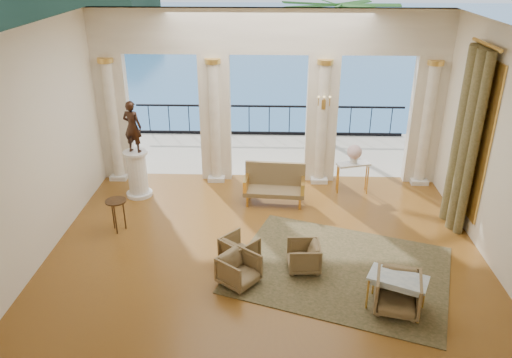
{
  "coord_description": "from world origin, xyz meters",
  "views": [
    {
      "loc": [
        0.12,
        -8.77,
        5.77
      ],
      "look_at": [
        -0.21,
        0.6,
        1.45
      ],
      "focal_mm": 35.0,
      "sensor_mm": 36.0,
      "label": 1
    }
  ],
  "objects_px": {
    "armchair_b": "(398,291)",
    "pedestal": "(138,174)",
    "console_table": "(353,168)",
    "game_table": "(398,280)",
    "armchair_d": "(240,248)",
    "side_table": "(116,205)",
    "armchair_c": "(304,255)",
    "armchair_a": "(239,268)",
    "statue": "(132,127)",
    "settee": "(275,184)"
  },
  "relations": [
    {
      "from": "game_table",
      "to": "pedestal",
      "type": "distance_m",
      "value": 7.05
    },
    {
      "from": "armchair_b",
      "to": "armchair_d",
      "type": "distance_m",
      "value": 3.15
    },
    {
      "from": "pedestal",
      "to": "console_table",
      "type": "distance_m",
      "value": 5.51
    },
    {
      "from": "armchair_a",
      "to": "side_table",
      "type": "xyz_separation_m",
      "value": [
        -2.83,
        1.87,
        0.32
      ]
    },
    {
      "from": "pedestal",
      "to": "game_table",
      "type": "bearing_deg",
      "value": -37.44
    },
    {
      "from": "armchair_b",
      "to": "game_table",
      "type": "relative_size",
      "value": 0.7
    },
    {
      "from": "pedestal",
      "to": "console_table",
      "type": "xyz_separation_m",
      "value": [
        5.49,
        0.41,
        0.08
      ]
    },
    {
      "from": "armchair_b",
      "to": "game_table",
      "type": "distance_m",
      "value": 0.21
    },
    {
      "from": "armchair_a",
      "to": "side_table",
      "type": "distance_m",
      "value": 3.41
    },
    {
      "from": "settee",
      "to": "game_table",
      "type": "height_order",
      "value": "settee"
    },
    {
      "from": "side_table",
      "to": "settee",
      "type": "bearing_deg",
      "value": 23.79
    },
    {
      "from": "armchair_a",
      "to": "console_table",
      "type": "relative_size",
      "value": 0.74
    },
    {
      "from": "game_table",
      "to": "console_table",
      "type": "bearing_deg",
      "value": 115.69
    },
    {
      "from": "armchair_b",
      "to": "pedestal",
      "type": "height_order",
      "value": "pedestal"
    },
    {
      "from": "armchair_a",
      "to": "console_table",
      "type": "xyz_separation_m",
      "value": [
        2.68,
        4.05,
        0.33
      ]
    },
    {
      "from": "armchair_b",
      "to": "side_table",
      "type": "distance_m",
      "value": 6.18
    },
    {
      "from": "settee",
      "to": "game_table",
      "type": "relative_size",
      "value": 1.38
    },
    {
      "from": "armchair_c",
      "to": "game_table",
      "type": "xyz_separation_m",
      "value": [
        1.54,
        -1.15,
        0.28
      ]
    },
    {
      "from": "armchair_b",
      "to": "console_table",
      "type": "bearing_deg",
      "value": 104.63
    },
    {
      "from": "armchair_d",
      "to": "statue",
      "type": "height_order",
      "value": "statue"
    },
    {
      "from": "armchair_c",
      "to": "console_table",
      "type": "xyz_separation_m",
      "value": [
        1.44,
        3.54,
        0.35
      ]
    },
    {
      "from": "armchair_d",
      "to": "game_table",
      "type": "height_order",
      "value": "game_table"
    },
    {
      "from": "armchair_a",
      "to": "settee",
      "type": "distance_m",
      "value": 3.48
    },
    {
      "from": "settee",
      "to": "pedestal",
      "type": "relative_size",
      "value": 1.27
    },
    {
      "from": "console_table",
      "to": "armchair_d",
      "type": "bearing_deg",
      "value": -145.48
    },
    {
      "from": "armchair_d",
      "to": "side_table",
      "type": "distance_m",
      "value": 3.05
    },
    {
      "from": "side_table",
      "to": "armchair_c",
      "type": "bearing_deg",
      "value": -18.41
    },
    {
      "from": "armchair_c",
      "to": "side_table",
      "type": "relative_size",
      "value": 0.84
    },
    {
      "from": "game_table",
      "to": "statue",
      "type": "xyz_separation_m",
      "value": [
        -5.6,
        4.29,
        1.26
      ]
    },
    {
      "from": "armchair_d",
      "to": "console_table",
      "type": "bearing_deg",
      "value": -87.87
    },
    {
      "from": "armchair_a",
      "to": "settee",
      "type": "height_order",
      "value": "settee"
    },
    {
      "from": "armchair_a",
      "to": "game_table",
      "type": "xyz_separation_m",
      "value": [
        2.79,
        -0.64,
        0.27
      ]
    },
    {
      "from": "statue",
      "to": "side_table",
      "type": "distance_m",
      "value": 2.15
    },
    {
      "from": "armchair_c",
      "to": "game_table",
      "type": "relative_size",
      "value": 0.57
    },
    {
      "from": "pedestal",
      "to": "statue",
      "type": "height_order",
      "value": "statue"
    },
    {
      "from": "settee",
      "to": "armchair_d",
      "type": "bearing_deg",
      "value": -100.27
    },
    {
      "from": "settee",
      "to": "pedestal",
      "type": "xyz_separation_m",
      "value": [
        -3.48,
        0.24,
        0.09
      ]
    },
    {
      "from": "side_table",
      "to": "armchair_d",
      "type": "bearing_deg",
      "value": -22.53
    },
    {
      "from": "game_table",
      "to": "armchair_a",
      "type": "bearing_deg",
      "value": -168.58
    },
    {
      "from": "settee",
      "to": "armchair_b",
      "type": "bearing_deg",
      "value": -58.15
    },
    {
      "from": "game_table",
      "to": "pedestal",
      "type": "xyz_separation_m",
      "value": [
        -5.6,
        4.29,
        -0.02
      ]
    },
    {
      "from": "armchair_d",
      "to": "statue",
      "type": "distance_m",
      "value": 4.33
    },
    {
      "from": "armchair_c",
      "to": "statue",
      "type": "distance_m",
      "value": 5.35
    },
    {
      "from": "armchair_a",
      "to": "pedestal",
      "type": "relative_size",
      "value": 0.55
    },
    {
      "from": "armchair_a",
      "to": "statue",
      "type": "relative_size",
      "value": 0.51
    },
    {
      "from": "armchair_c",
      "to": "settee",
      "type": "xyz_separation_m",
      "value": [
        -0.58,
        2.9,
        0.17
      ]
    },
    {
      "from": "statue",
      "to": "side_table",
      "type": "relative_size",
      "value": 1.71
    },
    {
      "from": "statue",
      "to": "console_table",
      "type": "distance_m",
      "value": 5.63
    },
    {
      "from": "settee",
      "to": "game_table",
      "type": "bearing_deg",
      "value": -58.22
    },
    {
      "from": "armchair_d",
      "to": "pedestal",
      "type": "relative_size",
      "value": 0.53
    }
  ]
}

